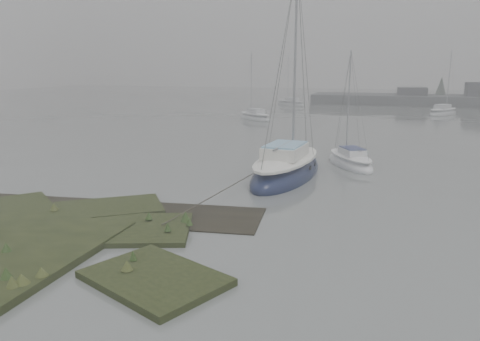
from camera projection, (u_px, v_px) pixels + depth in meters
name	position (u px, v px, depth m)	size (l,w,h in m)	color
ground	(309.00, 130.00, 40.71)	(160.00, 160.00, 0.00)	slate
sailboat_main	(287.00, 170.00, 23.37)	(3.42, 8.13, 11.15)	#12193A
sailboat_white	(350.00, 162.00, 26.09)	(3.61, 4.98, 6.77)	white
sailboat_far_a	(255.00, 117.00, 48.63)	(5.00, 4.85, 7.40)	#ABB0B5
sailboat_far_b	(443.00, 113.00, 53.43)	(4.46, 5.64, 7.79)	#ABB0B5
sailboat_far_c	(291.00, 104.00, 66.12)	(5.17, 4.44, 7.30)	#B0B6B9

